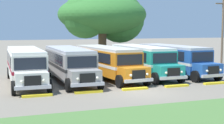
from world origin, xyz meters
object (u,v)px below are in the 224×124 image
Objects in this scene: parked_bus_slot_1 at (69,63)px; parked_bus_slot_3 at (142,59)px; parked_bus_slot_4 at (174,58)px; broad_shade_tree at (102,14)px; utility_pole at (222,33)px; parked_bus_slot_0 at (25,64)px; parked_bus_slot_2 at (107,61)px.

parked_bus_slot_3 is (7.20, 0.65, 0.00)m from parked_bus_slot_1.
parked_bus_slot_3 is 0.99× the size of parked_bus_slot_4.
broad_shade_tree is 16.90m from utility_pole.
broad_shade_tree is (-2.62, 13.98, 4.73)m from parked_bus_slot_4.
parked_bus_slot_3 is at bearing 94.39° from parked_bus_slot_0.
parked_bus_slot_1 is 0.99× the size of parked_bus_slot_2.
utility_pole reaches higher than parked_bus_slot_1.
parked_bus_slot_0 is 19.07m from broad_shade_tree.
utility_pole is (8.29, -1.08, 2.43)m from parked_bus_slot_3.
parked_bus_slot_3 and parked_bus_slot_4 have the same top height.
parked_bus_slot_1 is 1.44× the size of utility_pole.
parked_bus_slot_1 is at bearing -90.38° from parked_bus_slot_4.
parked_bus_slot_0 and parked_bus_slot_1 have the same top height.
parked_bus_slot_0 is at bearing -91.27° from parked_bus_slot_1.
parked_bus_slot_2 is (3.59, 0.35, 0.00)m from parked_bus_slot_1.
parked_bus_slot_1 is at bearing 178.42° from utility_pole.
parked_bus_slot_0 is 7.22m from parked_bus_slot_2.
parked_bus_slot_1 and parked_bus_slot_2 have the same top height.
parked_bus_slot_1 is at bearing -84.73° from parked_bus_slot_3.
parked_bus_slot_2 is 0.88× the size of broad_shade_tree.
parked_bus_slot_0 is at bearing 178.35° from utility_pole.
broad_shade_tree reaches higher than parked_bus_slot_2.
parked_bus_slot_2 is 1.46× the size of utility_pole.
utility_pole reaches higher than parked_bus_slot_4.
broad_shade_tree reaches higher than parked_bus_slot_3.
utility_pole is (15.50, -0.43, 2.43)m from parked_bus_slot_1.
parked_bus_slot_2 is 6.98m from parked_bus_slot_4.
parked_bus_slot_1 and parked_bus_slot_4 have the same top height.
utility_pole is at bearing 82.71° from parked_bus_slot_3.
parked_bus_slot_3 is at bearing 90.47° from parked_bus_slot_2.
parked_bus_slot_4 is at bearing 88.19° from parked_bus_slot_3.
broad_shade_tree is at bearing 142.78° from parked_bus_slot_0.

